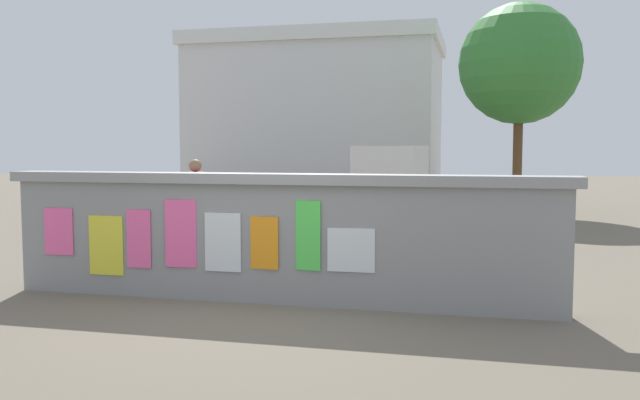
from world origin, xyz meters
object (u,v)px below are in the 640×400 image
auto_rickshaw_truck (342,193)px  motorcycle (396,243)px  person_walking (196,196)px  tree_roadside (520,64)px  bicycle_near (492,226)px

auto_rickshaw_truck → motorcycle: auto_rickshaw_truck is taller
auto_rickshaw_truck → person_walking: bearing=-129.9°
motorcycle → auto_rickshaw_truck: bearing=112.8°
tree_roadside → motorcycle: bearing=-102.2°
motorcycle → bicycle_near: bicycle_near is taller
person_walking → auto_rickshaw_truck: bearing=50.1°
person_walking → motorcycle: bearing=-18.1°
motorcycle → bicycle_near: size_ratio=1.11×
motorcycle → tree_roadside: bearing=77.8°
auto_rickshaw_truck → motorcycle: 3.96m
tree_roadside → person_walking: bearing=-123.1°
motorcycle → tree_roadside: (2.16, 9.99, 3.65)m
bicycle_near → motorcycle: bearing=-113.2°
bicycle_near → person_walking: size_ratio=1.05×
auto_rickshaw_truck → bicycle_near: (2.91, -0.42, -0.54)m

